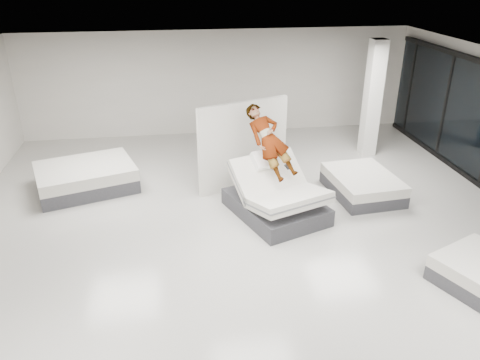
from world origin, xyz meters
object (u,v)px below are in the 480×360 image
Objects in this scene: remote at (287,167)px; flat_bed_right_far at (362,185)px; column at (372,99)px; divider_panel at (243,145)px; hero_bed at (276,198)px; person at (269,154)px; flat_bed_left_far at (86,177)px.

remote is 0.07× the size of flat_bed_right_far.
column is at bearing 65.53° from flat_bed_right_far.
hero_bed is at bearing -93.28° from divider_panel.
divider_panel is (-0.69, 1.48, -0.03)m from remote.
hero_bed is 4.75m from column.
divider_panel is (-0.36, 1.23, -0.26)m from person.
remote is 4.43m from column.
person is 12.65× the size of remote.
hero_bed reaches higher than flat_bed_left_far.
flat_bed_left_far is at bearing 153.45° from divider_panel.
remote is 0.04× the size of column.
divider_panel reaches higher than hero_bed.
hero_bed is at bearing -24.54° from flat_bed_left_far.
hero_bed is 0.96× the size of flat_bed_left_far.
hero_bed is 1.28× the size of flat_bed_right_far.
column reaches higher than flat_bed_right_far.
remote reaches higher than flat_bed_right_far.
column reaches higher than divider_panel.
flat_bed_right_far is at bearing -114.47° from column.
remote is at bearing 14.37° from hero_bed.
person reaches higher than hero_bed.
divider_panel reaches higher than flat_bed_right_far.
person reaches higher than remote.
column reaches higher than hero_bed.
person is at bearing -21.58° from flat_bed_left_far.
hero_bed is at bearing -136.82° from column.
flat_bed_right_far is at bearing -3.59° from remote.
hero_bed is 1.41× the size of person.
column is at bearing 18.73° from person.
remote is (0.21, 0.05, 0.69)m from hero_bed.
person is 0.91× the size of flat_bed_right_far.
column is at bearing 43.18° from hero_bed.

